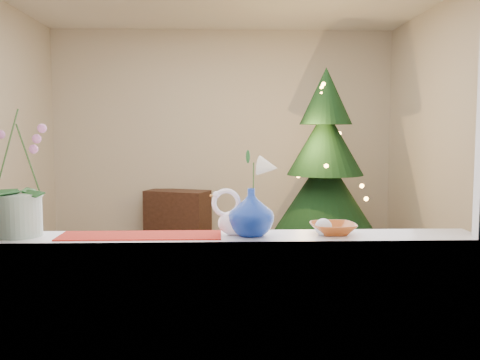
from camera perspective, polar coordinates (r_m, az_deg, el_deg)
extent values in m
plane|color=#3D2A19|center=(4.87, -1.64, -11.13)|extent=(5.00, 5.00, 0.00)
cube|color=beige|center=(7.17, -1.80, 5.08)|extent=(4.50, 0.10, 2.70)
cube|color=beige|center=(2.17, -1.29, 4.57)|extent=(4.50, 0.10, 2.70)
cube|color=beige|center=(5.20, 24.06, 4.54)|extent=(0.10, 5.00, 2.70)
cube|color=white|center=(2.40, -1.25, -17.67)|extent=(2.20, 0.08, 0.88)
cube|color=white|center=(2.35, -1.30, -6.42)|extent=(2.20, 0.26, 0.04)
cube|color=maroon|center=(2.37, -10.57, -5.84)|extent=(0.70, 0.20, 0.01)
imported|color=navy|center=(2.33, 1.20, -3.05)|extent=(0.25, 0.25, 0.24)
sphere|color=silver|center=(2.37, 8.89, -4.98)|extent=(0.08, 0.08, 0.08)
imported|color=#A94C1B|center=(2.41, 9.90, -5.21)|extent=(0.18, 0.18, 0.04)
cube|color=black|center=(7.03, -6.68, -3.55)|extent=(0.89, 0.67, 0.60)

